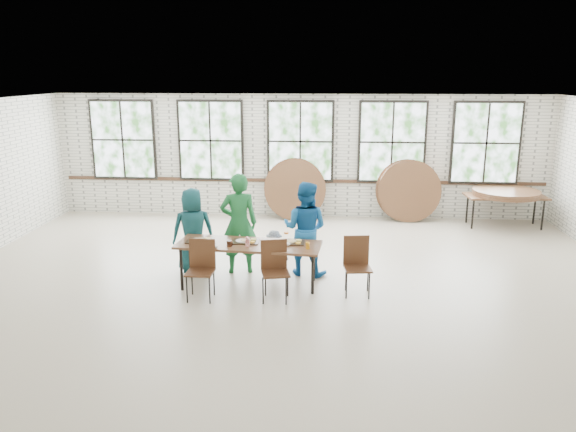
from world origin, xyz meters
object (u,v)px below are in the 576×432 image
Objects in this scene: dining_table at (249,247)px; chair_near_left at (201,264)px; chair_near_right at (275,265)px; storage_table at (505,198)px.

dining_table is 0.89m from chair_near_left.
dining_table is at bearing 120.60° from chair_near_right.
dining_table is 2.59× the size of chair_near_right.
chair_near_left and chair_near_right have the same top height.
dining_table is 2.59× the size of chair_near_left.
chair_near_left is 7.68m from storage_table.
chair_near_left is 1.17m from chair_near_right.
chair_near_right is at bearing 3.63° from chair_near_left.
chair_near_right is at bearing -140.50° from storage_table.
chair_near_right is 0.51× the size of storage_table.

